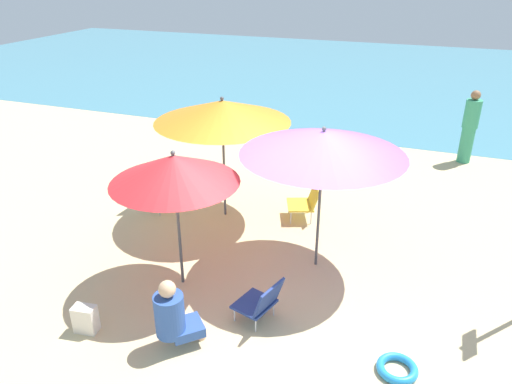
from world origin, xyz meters
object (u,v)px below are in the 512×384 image
Objects in this scene: umbrella_red at (174,169)px; beach_chair_a at (261,301)px; person_a at (174,316)px; umbrella_orange at (222,111)px; beach_bag at (86,319)px; beach_chair_b at (151,189)px; swim_ring at (397,368)px; beach_chair_c at (306,201)px; umbrella_purple at (323,143)px; person_b at (470,127)px.

umbrella_red is 1.92m from beach_chair_a.
beach_chair_a is 1.07m from person_a.
umbrella_orange is 6.29× the size of beach_bag.
beach_chair_b reaches higher than swim_ring.
person_a is (2.06, -2.89, 0.06)m from beach_chair_b.
beach_chair_b is 5.11m from swim_ring.
swim_ring is at bearing -39.84° from umbrella_orange.
beach_chair_a is 1.68m from swim_ring.
umbrella_red reaches higher than beach_chair_b.
swim_ring is at bearing 100.44° from beach_chair_c.
umbrella_orange is at bearing -41.12° from beach_chair_a.
umbrella_purple is 2.44× the size of person_a.
umbrella_purple is 3.64× the size of beach_chair_a.
swim_ring is (-0.74, -6.71, -0.75)m from person_b.
umbrella_red is at bearing -83.07° from umbrella_orange.
swim_ring is at bearing -12.23° from umbrella_red.
beach_chair_b reaches higher than beach_bag.
umbrella_red reaches higher than person_a.
umbrella_orange is 1.39× the size of person_b.
swim_ring is (1.65, -0.24, -0.26)m from beach_chair_a.
person_b is at bearing 67.63° from umbrella_purple.
umbrella_purple reaches higher than beach_chair_a.
umbrella_orange is 3.51m from person_a.
umbrella_red is (-1.61, -1.06, -0.18)m from umbrella_purple.
beach_chair_a is at bearing 72.79° from beach_chair_c.
umbrella_purple is at bearing 127.96° from swim_ring.
person_a is 2.02× the size of swim_ring.
umbrella_orange reaches higher than beach_chair_b.
beach_bag is (-1.89, -0.88, -0.13)m from beach_chair_a.
person_b is (2.57, 3.72, 0.46)m from beach_chair_c.
beach_bag is at bearing -133.63° from umbrella_purple.
person_a is 0.57× the size of person_b.
beach_bag is (-1.71, -3.62, -0.15)m from beach_chair_c.
umbrella_purple is 1.39× the size of person_b.
umbrella_red is at bearing 43.92° from beach_chair_c.
person_b is 4.53× the size of beach_bag.
umbrella_red is 3.42m from swim_ring.
beach_chair_b is (-1.31, -0.23, -1.47)m from umbrella_orange.
umbrella_red is at bearing -0.47° from beach_chair_a.
umbrella_purple is 4.94× the size of swim_ring.
umbrella_red is 5.54× the size of beach_bag.
beach_bag is (-2.22, -2.32, -1.70)m from umbrella_purple.
beach_chair_b is (-3.17, 0.73, -1.50)m from umbrella_purple.
umbrella_orange is (-0.24, 2.01, 0.16)m from umbrella_red.
beach_bag reaches higher than swim_ring.
umbrella_orange is at bearing 83.69° from beach_bag.
beach_bag is at bearing 41.30° from beach_chair_a.
person_a is 1.15m from beach_bag.
umbrella_purple is at bearing 18.87° from person_a.
person_b is (3.17, 7.18, 0.36)m from person_a.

